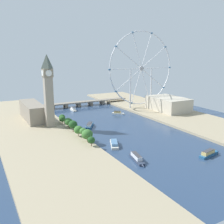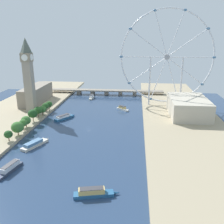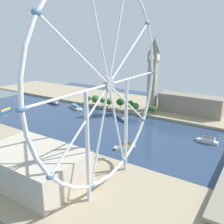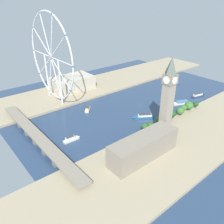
% 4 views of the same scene
% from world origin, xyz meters
% --- Properties ---
extents(ground_plane, '(378.48, 378.48, 0.00)m').
position_xyz_m(ground_plane, '(0.00, 0.00, 0.00)').
color(ground_plane, navy).
extents(riverbank_left, '(90.00, 520.00, 3.00)m').
position_xyz_m(riverbank_left, '(-104.24, 0.00, 1.50)').
color(riverbank_left, tan).
rests_on(riverbank_left, ground_plane).
extents(riverbank_right, '(90.00, 520.00, 3.00)m').
position_xyz_m(riverbank_right, '(104.24, 0.00, 1.50)').
color(riverbank_right, tan).
rests_on(riverbank_right, ground_plane).
extents(clock_tower, '(12.62, 12.62, 90.71)m').
position_xyz_m(clock_tower, '(-82.38, 46.03, 50.14)').
color(clock_tower, gray).
rests_on(clock_tower, riverbank_left).
extents(parliament_block, '(22.00, 77.19, 23.29)m').
position_xyz_m(parliament_block, '(-94.48, 92.62, 14.64)').
color(parliament_block, gray).
rests_on(parliament_block, riverbank_left).
extents(tree_row_embankment, '(12.70, 110.65, 13.95)m').
position_xyz_m(tree_row_embankment, '(-64.20, 3.39, 10.86)').
color(tree_row_embankment, '#513823').
rests_on(tree_row_embankment, riverbank_left).
extents(ferris_wheel, '(125.88, 3.20, 127.43)m').
position_xyz_m(ferris_wheel, '(89.14, 93.61, 68.12)').
color(ferris_wheel, silver).
rests_on(ferris_wheel, riverbank_right).
extents(riverside_hall, '(43.82, 67.42, 21.10)m').
position_xyz_m(riverside_hall, '(113.12, 49.51, 13.55)').
color(riverside_hall, '#BCB29E').
rests_on(riverside_hall, riverbank_right).
extents(tour_boat_0, '(29.33, 10.90, 5.76)m').
position_xyz_m(tour_boat_0, '(25.44, -115.01, 2.38)').
color(tour_boat_0, '#235684').
rests_on(tour_boat_0, ground_plane).
extents(tour_boat_1, '(18.09, 17.47, 5.71)m').
position_xyz_m(tour_boat_1, '(32.70, 72.83, 2.27)').
color(tour_boat_1, white).
rests_on(tour_boat_1, ground_plane).
extents(tour_boat_2, '(5.54, 21.97, 6.12)m').
position_xyz_m(tour_boat_2, '(-20.48, 131.39, 2.42)').
color(tour_boat_2, beige).
rests_on(tour_boat_2, ground_plane).
extents(tour_boat_3, '(20.30, 27.76, 5.52)m').
position_xyz_m(tour_boat_3, '(-34.95, 28.58, 2.32)').
color(tour_boat_3, '#235684').
rests_on(tour_boat_3, ground_plane).
extents(tour_boat_4, '(17.63, 31.10, 4.99)m').
position_xyz_m(tour_boat_4, '(-40.15, -48.12, 2.10)').
color(tour_boat_4, beige).
rests_on(tour_boat_4, ground_plane).
extents(tour_boat_5, '(10.30, 29.46, 5.91)m').
position_xyz_m(tour_boat_5, '(-41.09, -92.69, 2.48)').
color(tour_boat_5, '#2D384C').
rests_on(tour_boat_5, ground_plane).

